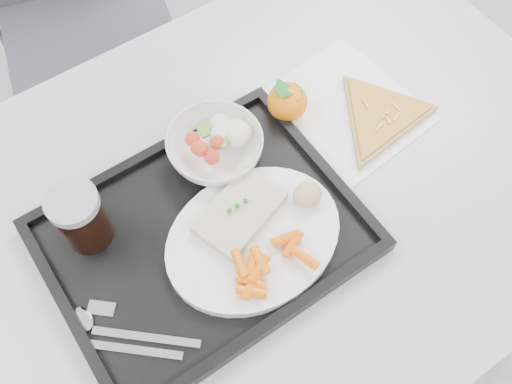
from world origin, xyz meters
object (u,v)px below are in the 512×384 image
Objects in this scene: table at (246,220)px; pizza_slice at (380,116)px; cola_glass at (81,217)px; dinner_plate at (253,238)px; salad_bowl at (215,147)px; tray at (204,237)px; tangerine at (287,102)px.

table is 0.29m from pizza_slice.
cola_glass is (-0.23, 0.08, 0.14)m from table.
dinner_plate is at bearing -37.05° from cola_glass.
salad_bowl is (0.03, 0.16, 0.01)m from dinner_plate.
tray is 0.27m from tangerine.
dinner_plate is 1.78× the size of salad_bowl.
salad_bowl reaches higher than dinner_plate.
table is at bearing -91.82° from salad_bowl.
cola_glass is at bearing -176.71° from tangerine.
salad_bowl reaches higher than pizza_slice.
tray is at bearing -176.78° from pizza_slice.
tangerine is at bearing 33.38° from table.
tray is at bearing -130.08° from salad_bowl.
table is 0.28m from cola_glass.
table is 0.12m from dinner_plate.
dinner_plate is 0.87× the size of pizza_slice.
table is at bearing 12.09° from tray.
table is at bearing -19.02° from cola_glass.
tangerine is 0.25× the size of pizza_slice.
tangerine is (0.24, 0.12, 0.03)m from tray.
tangerine reaches higher than dinner_plate.
table is 0.21m from tangerine.
cola_glass reaches higher than tray.
pizza_slice is (0.27, -0.09, -0.03)m from salad_bowl.
dinner_plate is (0.06, -0.05, 0.02)m from tray.
tangerine reaches higher than tray.
dinner_plate is (-0.03, -0.07, 0.09)m from table.
tray is 0.08m from dinner_plate.
pizza_slice is at bearing -17.84° from salad_bowl.
salad_bowl reaches higher than table.
tray is at bearing 138.40° from dinner_plate.
dinner_plate is 0.25m from tangerine.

